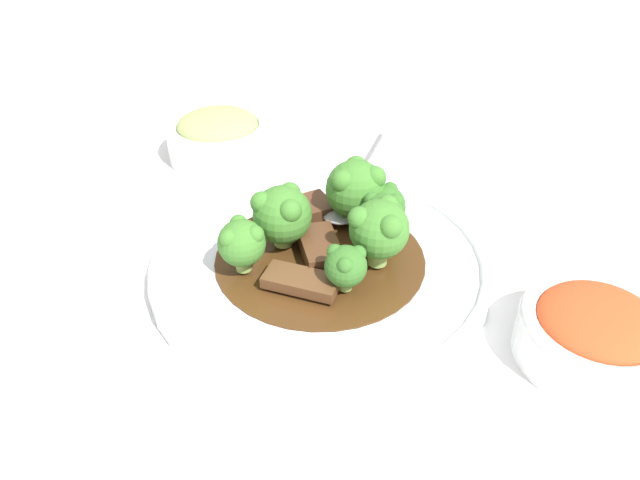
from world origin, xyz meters
TOP-DOWN VIEW (x-y plane):
  - ground_plane at (0.00, 0.00)m, footprint 4.00×4.00m
  - main_plate at (0.00, 0.00)m, footprint 0.29×0.29m
  - beef_strip_0 at (-0.00, -0.00)m, footprint 0.06×0.06m
  - beef_strip_1 at (0.04, 0.04)m, footprint 0.07×0.06m
  - beef_strip_2 at (-0.04, -0.01)m, footprint 0.03×0.06m
  - broccoli_floret_0 at (0.06, -0.03)m, footprint 0.04×0.04m
  - broccoli_floret_1 at (0.06, -0.01)m, footprint 0.05×0.05m
  - broccoli_floret_2 at (0.04, -0.04)m, footprint 0.04×0.04m
  - broccoli_floret_3 at (-0.00, 0.04)m, footprint 0.05×0.05m
  - broccoli_floret_4 at (-0.05, 0.05)m, footprint 0.04×0.04m
  - broccoli_floret_5 at (-0.03, -0.04)m, footprint 0.03×0.03m
  - broccoli_floret_6 at (0.01, -0.05)m, footprint 0.05×0.05m
  - serving_spoon at (0.09, 0.01)m, footprint 0.23×0.06m
  - side_bowl_kimchi at (0.00, -0.22)m, footprint 0.11×0.11m
  - side_bowl_appetizer at (0.14, 0.20)m, footprint 0.11×0.11m
  - sauce_dish at (-0.20, 0.09)m, footprint 0.06×0.06m
  - paper_napkin at (-0.21, 0.10)m, footprint 0.14×0.11m

SIDE VIEW (x-z plane):
  - ground_plane at x=0.00m, z-range 0.00..0.00m
  - paper_napkin at x=-0.21m, z-range 0.00..0.01m
  - sauce_dish at x=-0.20m, z-range 0.00..0.01m
  - main_plate at x=0.00m, z-range 0.00..0.02m
  - side_bowl_kimchi at x=0.00m, z-range 0.00..0.05m
  - beef_strip_2 at x=-0.04m, z-range 0.02..0.03m
  - serving_spoon at x=0.09m, z-range 0.02..0.03m
  - beef_strip_0 at x=0.00m, z-range 0.02..0.03m
  - side_bowl_appetizer at x=0.14m, z-range 0.00..0.05m
  - beef_strip_1 at x=0.04m, z-range 0.02..0.03m
  - broccoli_floret_5 at x=-0.03m, z-range 0.02..0.06m
  - broccoli_floret_0 at x=0.06m, z-range 0.02..0.06m
  - broccoli_floret_4 at x=-0.05m, z-range 0.02..0.07m
  - broccoli_floret_3 at x=0.00m, z-range 0.02..0.08m
  - broccoli_floret_2 at x=0.04m, z-range 0.03..0.07m
  - broccoli_floret_6 at x=0.01m, z-range 0.02..0.08m
  - broccoli_floret_1 at x=0.06m, z-range 0.02..0.09m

